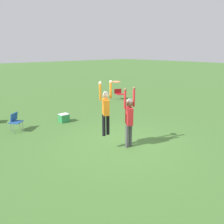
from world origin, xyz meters
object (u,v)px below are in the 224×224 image
at_px(cooler_box, 64,118).
at_px(camping_chair_0, 119,93).
at_px(camping_chair_2, 15,120).
at_px(person_jumping, 106,108).
at_px(person_defending, 129,116).
at_px(frisbee, 116,82).

bearing_deg(cooler_box, camping_chair_0, 19.76).
height_order(camping_chair_0, camping_chair_2, camping_chair_2).
bearing_deg(camping_chair_0, person_jumping, 68.31).
height_order(person_defending, cooler_box, person_defending).
distance_m(person_defending, camping_chair_0, 8.31).
distance_m(person_jumping, cooler_box, 4.02).
xyz_separation_m(camping_chair_0, cooler_box, (-5.74, -2.06, -0.23)).
bearing_deg(camping_chair_2, person_jumping, 76.58).
distance_m(person_jumping, camping_chair_0, 8.54).
bearing_deg(camping_chair_0, cooler_box, 44.55).
relative_size(person_jumping, cooler_box, 4.30).
xyz_separation_m(person_defending, cooler_box, (-0.32, 4.20, -0.98)).
bearing_deg(person_jumping, camping_chair_0, -15.69).
xyz_separation_m(person_jumping, frisbee, (0.45, -0.05, 0.86)).
distance_m(person_jumping, person_defending, 0.92).
bearing_deg(camping_chair_2, frisbee, 81.32).
bearing_deg(person_defending, frisbee, -113.06).
relative_size(camping_chair_2, cooler_box, 1.77).
height_order(camping_chair_2, cooler_box, camping_chair_2).
bearing_deg(camping_chair_2, person_defending, 81.97).
height_order(frisbee, cooler_box, frisbee).
relative_size(person_defending, camping_chair_2, 2.78).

